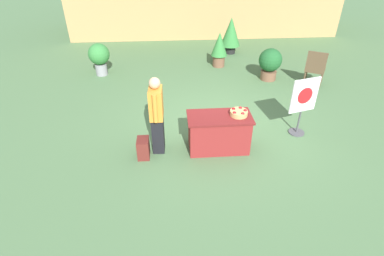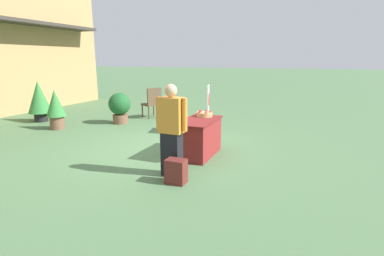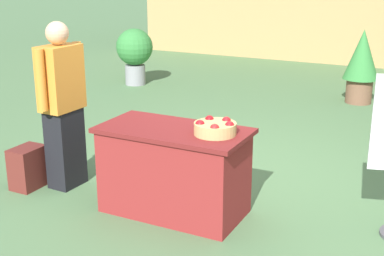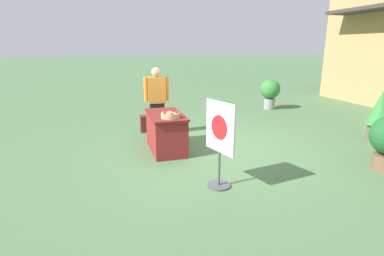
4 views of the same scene
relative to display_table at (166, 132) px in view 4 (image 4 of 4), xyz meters
The scene contains 8 objects.
ground_plane 0.99m from the display_table, 82.00° to the left, with size 120.00×120.00×0.00m, color #4C7047.
display_table is the anchor object (origin of this frame).
apple_basket 0.60m from the display_table, ahead, with size 0.36×0.36×0.13m.
person_visitor 1.34m from the display_table, behind, with size 0.27×0.61×1.65m.
backpack 1.59m from the display_table, behind, with size 0.24×0.34×0.42m.
poster_board 1.99m from the display_table, 13.04° to the left, with size 0.65×0.36×1.36m.
potted_plant_far_right 5.42m from the display_table, 126.47° to the left, with size 0.67×0.67×1.03m.
potted_plant_near_left 4.90m from the display_table, 81.24° to the left, with size 0.56×0.56×1.18m.
Camera 4 is at (5.80, -2.09, 2.14)m, focal length 28.00 mm.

